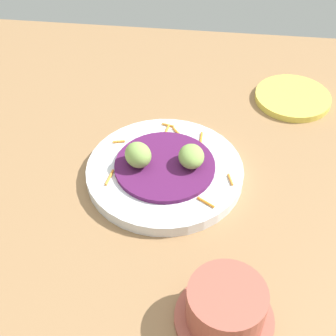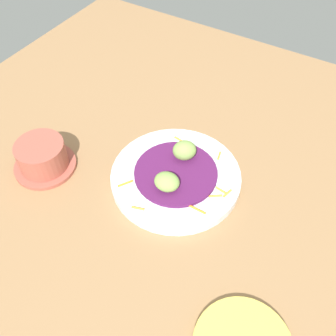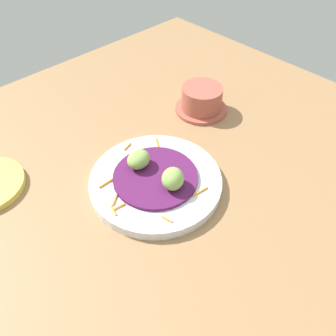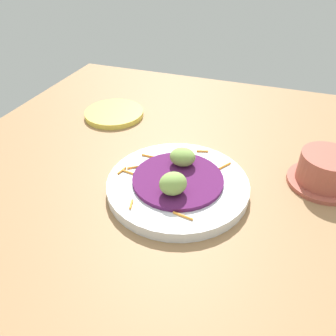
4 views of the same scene
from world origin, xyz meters
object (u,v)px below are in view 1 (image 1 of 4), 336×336
side_plate_small (293,98)px  terracotta_bowl (226,308)px  guac_scoop_center (191,156)px  main_plate (165,172)px  guac_scoop_left (138,155)px

side_plate_small → terracotta_bowl: bearing=76.6°
guac_scoop_center → main_plate: bearing=6.8°
main_plate → terracotta_bowl: terracotta_bowl is taller
guac_scoop_left → guac_scoop_center: size_ratio=0.97×
guac_scoop_center → guac_scoop_left: bearing=6.8°
main_plate → terracotta_bowl: (-10.49, 24.47, 1.93)cm
main_plate → guac_scoop_center: size_ratio=5.32×
main_plate → terracotta_bowl: 26.69cm
guac_scoop_center → side_plate_small: guac_scoop_center is taller
guac_scoop_left → main_plate: bearing=-173.2°
main_plate → side_plate_small: main_plate is taller
side_plate_small → guac_scoop_center: bearing=52.6°
guac_scoop_left → terracotta_bowl: bearing=121.4°
main_plate → guac_scoop_center: (-4.15, -0.49, 3.38)cm
side_plate_small → terracotta_bowl: size_ratio=1.17×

